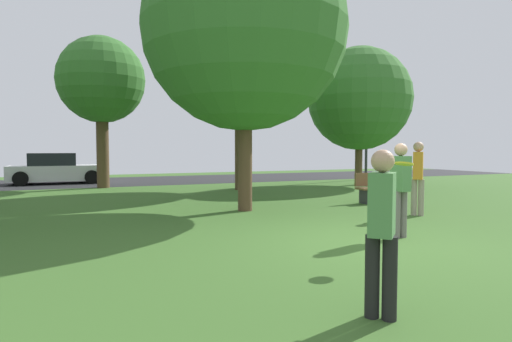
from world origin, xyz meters
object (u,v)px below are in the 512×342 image
object	(u,v)px
person_bystander	(400,185)
frisbee_disc	(404,164)
maple_tree_near	(245,29)
street_lamp_post	(366,137)
maple_tree_far	(240,64)
oak_tree_right	(101,81)
birch_tree_lone	(359,99)
person_catcher	(382,227)
park_bench	(379,187)
parked_car_white	(57,170)
person_thrower	(418,174)

from	to	relation	value
person_bystander	frisbee_disc	distance (m)	1.49
maple_tree_near	street_lamp_post	xyz separation A→B (m)	(10.10, 7.89, -2.46)
maple_tree_far	oak_tree_right	bearing A→B (deg)	148.11
birch_tree_lone	person_catcher	distance (m)	15.62
frisbee_disc	park_bench	size ratio (longest dim) A/B	0.23
parked_car_white	street_lamp_post	bearing A→B (deg)	-13.78
maple_tree_far	maple_tree_near	world-z (taller)	same
person_catcher	person_bystander	bearing A→B (deg)	2.40
person_catcher	street_lamp_post	bearing A→B (deg)	9.52
maple_tree_near	person_bystander	size ratio (longest dim) A/B	4.28
person_catcher	frisbee_disc	bearing A→B (deg)	-0.00
maple_tree_near	person_bystander	xyz separation A→B (m)	(1.32, -4.25, -3.76)
park_bench	street_lamp_post	bearing A→B (deg)	-125.84
person_thrower	person_bystander	world-z (taller)	person_thrower
person_bystander	parked_car_white	distance (m)	16.98
person_bystander	park_bench	world-z (taller)	person_bystander
person_bystander	maple_tree_near	bearing A→B (deg)	14.59
person_catcher	park_bench	size ratio (longest dim) A/B	1.01
frisbee_disc	maple_tree_near	bearing A→B (deg)	94.25
maple_tree_near	frisbee_disc	world-z (taller)	maple_tree_near
maple_tree_near	person_catcher	distance (m)	8.14
birch_tree_lone	street_lamp_post	world-z (taller)	birch_tree_lone
maple_tree_far	maple_tree_near	xyz separation A→B (m)	(-1.94, -5.34, -0.25)
maple_tree_far	park_bench	distance (m)	7.44
oak_tree_right	frisbee_disc	distance (m)	14.48
person_bystander	frisbee_disc	bearing A→B (deg)	136.73
person_thrower	person_catcher	world-z (taller)	person_thrower
person_bystander	frisbee_disc	size ratio (longest dim) A/B	4.75
street_lamp_post	person_bystander	bearing A→B (deg)	-125.87
maple_tree_far	maple_tree_near	distance (m)	5.69
maple_tree_near	person_bystander	bearing A→B (deg)	-72.75
oak_tree_right	person_catcher	world-z (taller)	oak_tree_right
maple_tree_near	person_bystander	world-z (taller)	maple_tree_near
oak_tree_right	frisbee_disc	world-z (taller)	oak_tree_right
maple_tree_far	person_catcher	world-z (taller)	maple_tree_far
maple_tree_near	parked_car_white	bearing A→B (deg)	112.79
maple_tree_near	birch_tree_lone	bearing A→B (deg)	34.69
birch_tree_lone	maple_tree_near	world-z (taller)	maple_tree_near
person_thrower	frisbee_disc	distance (m)	4.29
person_bystander	oak_tree_right	bearing A→B (deg)	16.15
person_thrower	street_lamp_post	distance (m)	12.30
park_bench	maple_tree_far	bearing A→B (deg)	-66.12
person_catcher	frisbee_disc	size ratio (longest dim) A/B	4.44
oak_tree_right	parked_car_white	bearing A→B (deg)	120.61
street_lamp_post	parked_car_white	bearing A→B (deg)	166.22
frisbee_disc	parked_car_white	size ratio (longest dim) A/B	0.09
person_catcher	oak_tree_right	bearing A→B (deg)	52.95
person_thrower	person_catcher	distance (m)	6.79
birch_tree_lone	person_bystander	size ratio (longest dim) A/B	3.57
frisbee_disc	parked_car_white	distance (m)	17.71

